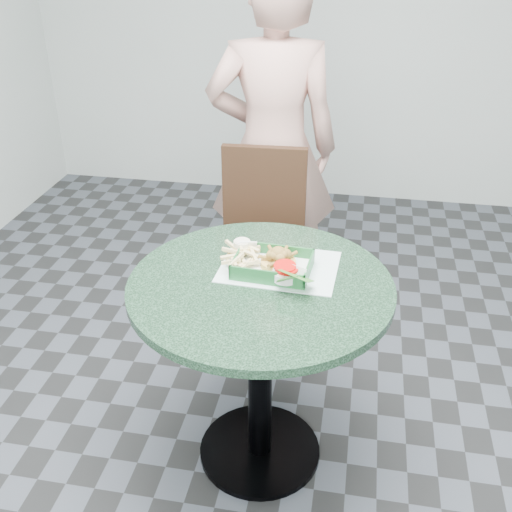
% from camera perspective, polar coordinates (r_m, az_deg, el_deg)
% --- Properties ---
extents(floor, '(4.00, 5.00, 0.02)m').
position_cam_1_polar(floor, '(2.42, 0.36, -18.09)').
color(floor, '#303335').
rests_on(floor, ground).
extents(cafe_table, '(0.86, 0.86, 0.75)m').
position_cam_1_polar(cafe_table, '(2.03, 0.41, -7.04)').
color(cafe_table, black).
rests_on(cafe_table, floor).
extents(dining_chair, '(0.37, 0.38, 0.93)m').
position_cam_1_polar(dining_chair, '(2.69, 0.44, 1.70)').
color(dining_chair, brown).
rests_on(dining_chair, floor).
extents(diner_person, '(0.75, 0.56, 1.88)m').
position_cam_1_polar(diner_person, '(2.79, 1.64, 11.98)').
color(diner_person, tan).
rests_on(diner_person, floor).
extents(placemat, '(0.40, 0.31, 0.00)m').
position_cam_1_polar(placemat, '(2.01, 2.22, -1.51)').
color(placemat, silver).
rests_on(placemat, cafe_table).
extents(food_basket, '(0.25, 0.18, 0.05)m').
position_cam_1_polar(food_basket, '(1.98, 1.59, -1.57)').
color(food_basket, '#1B5E2B').
rests_on(food_basket, placemat).
extents(crab_sandwich, '(0.12, 0.12, 0.07)m').
position_cam_1_polar(crab_sandwich, '(1.97, 2.11, -0.59)').
color(crab_sandwich, gold).
rests_on(crab_sandwich, food_basket).
extents(fries_pile, '(0.13, 0.14, 0.05)m').
position_cam_1_polar(fries_pile, '(2.00, -1.48, -0.48)').
color(fries_pile, '#E9D18A').
rests_on(fries_pile, food_basket).
extents(sauce_ramekin, '(0.06, 0.06, 0.03)m').
position_cam_1_polar(sauce_ramekin, '(2.04, -1.52, 0.53)').
color(sauce_ramekin, white).
rests_on(sauce_ramekin, food_basket).
extents(garnish_cup, '(0.13, 0.12, 0.05)m').
position_cam_1_polar(garnish_cup, '(1.90, 3.19, -2.13)').
color(garnish_cup, silver).
rests_on(garnish_cup, food_basket).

